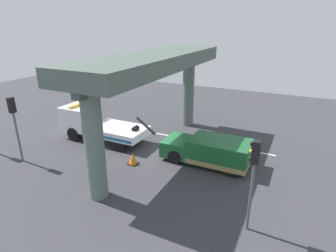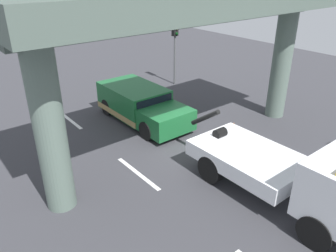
# 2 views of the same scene
# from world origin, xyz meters

# --- Properties ---
(ground_plane) EXTENTS (60.00, 40.00, 0.10)m
(ground_plane) POSITION_xyz_m (0.00, 0.00, -0.05)
(ground_plane) COLOR #38383D
(lane_stripe_west) EXTENTS (2.60, 0.16, 0.01)m
(lane_stripe_west) POSITION_xyz_m (-6.00, -2.77, 0.00)
(lane_stripe_west) COLOR silver
(lane_stripe_west) RESTS_ON ground
(lane_stripe_mid) EXTENTS (2.60, 0.16, 0.01)m
(lane_stripe_mid) POSITION_xyz_m (0.00, -2.77, 0.00)
(lane_stripe_mid) COLOR silver
(lane_stripe_mid) RESTS_ON ground
(tow_truck_white) EXTENTS (7.25, 2.42, 2.46)m
(tow_truck_white) POSITION_xyz_m (4.68, 0.00, 1.20)
(tow_truck_white) COLOR white
(tow_truck_white) RESTS_ON ground
(towed_van_green) EXTENTS (5.20, 2.22, 1.58)m
(towed_van_green) POSITION_xyz_m (-3.83, -0.00, 0.78)
(towed_van_green) COLOR #195B2D
(towed_van_green) RESTS_ON ground
(overpass_structure) EXTENTS (3.60, 13.25, 6.23)m
(overpass_structure) POSITION_xyz_m (-0.07, 0.00, 5.25)
(overpass_structure) COLOR #596B60
(overpass_structure) RESTS_ON ground
(traffic_light_near) EXTENTS (0.39, 0.32, 3.93)m
(traffic_light_near) POSITION_xyz_m (-6.98, 4.79, 2.87)
(traffic_light_near) COLOR #515456
(traffic_light_near) RESTS_ON ground
(traffic_cone_orange) EXTENTS (0.58, 0.58, 0.69)m
(traffic_cone_orange) POSITION_xyz_m (0.24, 2.15, 0.33)
(traffic_cone_orange) COLOR orange
(traffic_cone_orange) RESTS_ON ground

